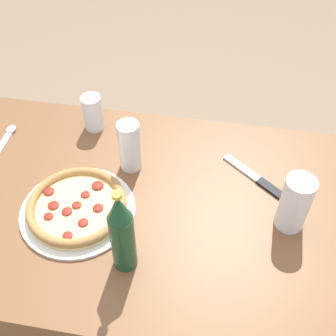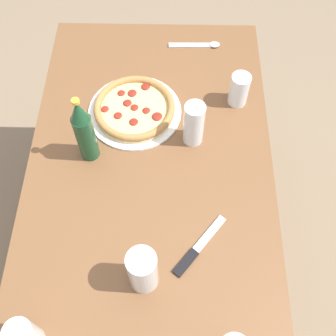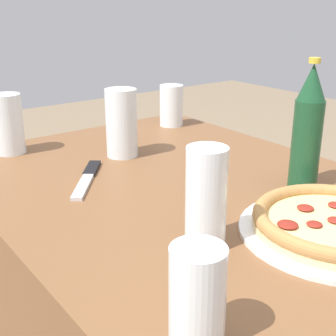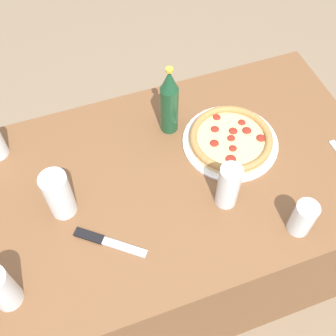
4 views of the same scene
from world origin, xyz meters
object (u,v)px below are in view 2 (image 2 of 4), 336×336
glass_water (239,91)px  glass_red_wine (194,126)px  pizza_veggie (134,109)px  beer_bottle (84,131)px  spoon (201,45)px  glass_cola (141,271)px  knife (198,248)px

glass_water → glass_red_wine: glass_red_wine is taller
pizza_veggie → beer_bottle: (0.16, -0.12, 0.10)m
glass_red_wine → spoon: size_ratio=0.85×
glass_cola → beer_bottle: size_ratio=0.63×
pizza_veggie → spoon: 0.37m
glass_red_wine → knife: 0.36m
glass_cola → glass_red_wine: (-0.44, 0.13, -0.01)m
glass_cola → knife: 0.18m
glass_cola → beer_bottle: (-0.38, -0.18, 0.04)m
pizza_veggie → spoon: size_ratio=1.63×
glass_red_wine → spoon: 0.41m
glass_cola → glass_water: bearing=154.8°
beer_bottle → spoon: bearing=143.5°
glass_red_wine → beer_bottle: 0.32m
glass_water → pizza_veggie: bearing=-80.8°
glass_cola → knife: (-0.09, 0.14, -0.07)m
glass_water → glass_cola: bearing=-25.2°
glass_cola → beer_bottle: beer_bottle is taller
pizza_veggie → glass_cola: size_ratio=1.88×
pizza_veggie → knife: bearing=23.4°
beer_bottle → knife: beer_bottle is taller
knife → spoon: (-0.76, 0.02, 0.00)m
glass_red_wine → beer_bottle: size_ratio=0.62×
glass_red_wine → beer_bottle: beer_bottle is taller
glass_red_wine → knife: size_ratio=0.88×
knife → spoon: size_ratio=0.97×
glass_red_wine → knife: (0.35, 0.01, -0.07)m
glass_water → spoon: bearing=-155.9°
glass_cola → knife: size_ratio=0.90×
glass_water → spoon: (-0.25, -0.11, -0.05)m
pizza_veggie → spoon: pizza_veggie is taller
pizza_veggie → beer_bottle: size_ratio=1.19×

